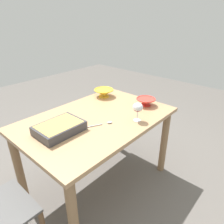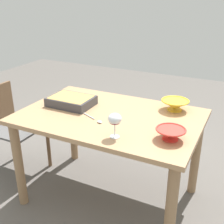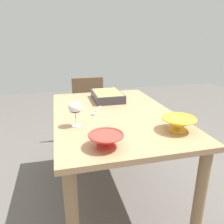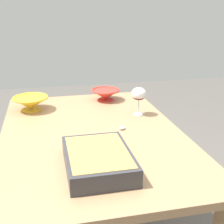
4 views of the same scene
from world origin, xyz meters
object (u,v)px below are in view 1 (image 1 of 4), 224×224
(dining_table, at_px, (97,129))
(casserole_dish, at_px, (59,128))
(wine_glass, at_px, (138,108))
(serving_spoon, at_px, (105,123))
(small_bowl, at_px, (104,92))
(mixing_bowl, at_px, (146,101))

(dining_table, bearing_deg, casserole_dish, 174.87)
(wine_glass, height_order, serving_spoon, wine_glass)
(casserole_dish, bearing_deg, serving_spoon, -27.76)
(dining_table, relative_size, small_bowl, 6.27)
(wine_glass, bearing_deg, serving_spoon, 144.02)
(dining_table, xyz_separation_m, casserole_dish, (-0.37, 0.03, 0.16))
(mixing_bowl, xyz_separation_m, serving_spoon, (-0.56, 0.04, -0.04))
(dining_table, relative_size, wine_glass, 8.17)
(wine_glass, relative_size, casserole_dish, 0.47)
(wine_glass, relative_size, serving_spoon, 0.76)
(mixing_bowl, distance_m, small_bowl, 0.50)
(casserole_dish, relative_size, mixing_bowl, 1.85)
(dining_table, distance_m, mixing_bowl, 0.58)
(small_bowl, relative_size, serving_spoon, 0.99)
(wine_glass, bearing_deg, small_bowl, 69.87)
(small_bowl, bearing_deg, wine_glass, -110.13)
(mixing_bowl, bearing_deg, casserole_dish, 166.56)
(mixing_bowl, height_order, serving_spoon, mixing_bowl)
(casserole_dish, bearing_deg, wine_glass, -31.31)
(dining_table, xyz_separation_m, serving_spoon, (-0.04, -0.14, 0.13))
(wine_glass, height_order, mixing_bowl, wine_glass)
(casserole_dish, xyz_separation_m, mixing_bowl, (0.90, -0.21, 0.00))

